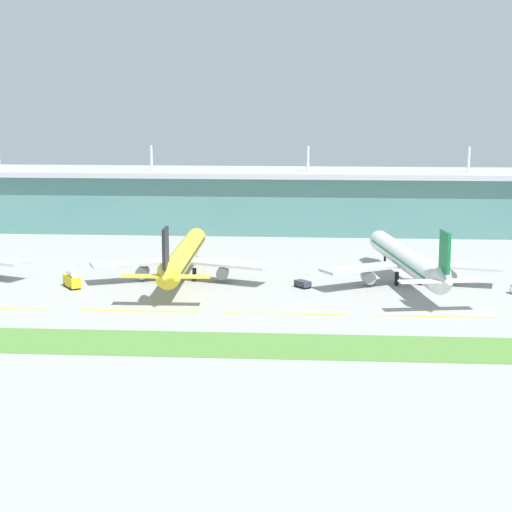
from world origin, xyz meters
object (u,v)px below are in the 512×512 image
fuel_truck (72,279)px  pushback_tug (303,284)px  airliner_near_middle (183,257)px  airliner_far_middle (408,260)px

fuel_truck → pushback_tug: size_ratio=1.51×
fuel_truck → pushback_tug: (59.53, 4.54, -1.16)m
airliner_near_middle → pushback_tug: airliner_near_middle is taller
airliner_near_middle → fuel_truck: airliner_near_middle is taller
airliner_far_middle → fuel_truck: bearing=-172.7°
fuel_truck → pushback_tug: 59.71m
airliner_near_middle → pushback_tug: 33.52m
airliner_far_middle → fuel_truck: airliner_far_middle is taller
fuel_truck → airliner_far_middle: bearing=7.3°
fuel_truck → airliner_near_middle: bearing=23.1°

